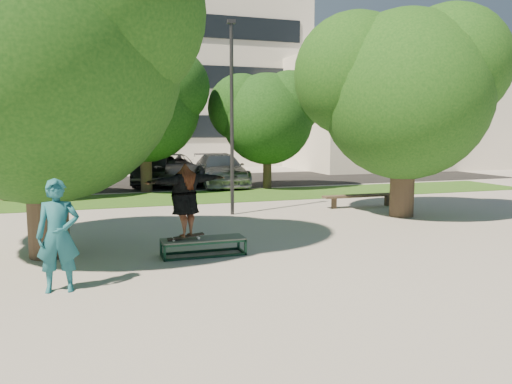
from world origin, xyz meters
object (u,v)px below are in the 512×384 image
object	(u,v)px
bystander	(58,236)
car_grey	(172,169)
grind_box	(203,247)
bench	(361,197)
tree_left	(35,47)
lamppost	(232,116)
car_dark	(151,170)
car_silver_b	(220,170)
car_silver_a	(63,171)
tree_right	(402,85)

from	to	relation	value
bystander	car_grey	world-z (taller)	bystander
grind_box	bystander	distance (m)	3.35
bench	car_grey	size ratio (longest dim) A/B	0.53
grind_box	tree_left	bearing A→B (deg)	162.20
lamppost	car_dark	bearing A→B (deg)	98.70
lamppost	grind_box	world-z (taller)	lamppost
car_silver_b	car_silver_a	bearing A→B (deg)	170.66
car_silver_b	car_dark	bearing A→B (deg)	161.10
tree_right	car_grey	world-z (taller)	tree_right
tree_right	car_silver_a	distance (m)	16.30
tree_right	bench	world-z (taller)	tree_right
tree_left	grind_box	xyz separation A→B (m)	(3.26, -1.05, -4.23)
tree_left	car_silver_b	distance (m)	14.72
lamppost	grind_box	distance (m)	6.12
car_grey	car_silver_b	bearing A→B (deg)	-34.51
tree_right	car_dark	xyz separation A→B (m)	(-6.42, 11.71, -3.34)
bench	car_silver_a	xyz separation A→B (m)	(-10.37, 10.00, 0.40)
tree_left	bench	size ratio (longest dim) A/B	2.45
tree_left	car_silver_a	xyz separation A→B (m)	(-0.30, 14.00, -3.65)
bystander	car_grey	distance (m)	17.09
bystander	car_dark	distance (m)	16.73
grind_box	car_grey	xyz separation A→B (m)	(1.62, 14.86, 0.58)
bystander	bench	distance (m)	11.73
lamppost	car_dark	size ratio (longest dim) A/B	1.34
grind_box	tree_right	bearing A→B (deg)	23.61
lamppost	car_silver_a	bearing A→B (deg)	119.00
bench	car_dark	bearing A→B (deg)	122.90
tree_left	tree_right	distance (m)	10.41
car_dark	car_silver_b	distance (m)	3.49
lamppost	tree_left	bearing A→B (deg)	-143.58
car_silver_b	bench	bearing A→B (deg)	-67.23
bench	bystander	bearing A→B (deg)	-145.14
tree_left	bench	world-z (taller)	tree_left
lamppost	bystander	size ratio (longest dim) A/B	3.20
bystander	car_grey	xyz separation A→B (m)	(4.43, 16.50, -0.19)
bystander	bench	xyz separation A→B (m)	(9.62, 6.69, -0.58)
tree_right	car_silver_b	xyz separation A→B (m)	(-3.18, 10.42, -3.32)
car_grey	car_silver_b	world-z (taller)	car_silver_b
grind_box	car_grey	bearing A→B (deg)	83.77
bystander	car_silver_a	size ratio (longest dim) A/B	0.42
tree_right	grind_box	world-z (taller)	tree_right
car_silver_a	car_grey	bearing A→B (deg)	-12.77
tree_right	car_dark	bearing A→B (deg)	118.72
lamppost	bench	world-z (taller)	lamppost
tree_right	lamppost	xyz separation A→B (m)	(-4.92, 1.92, -0.94)
tree_right	car_dark	world-z (taller)	tree_right
bystander	car_silver_b	distance (m)	16.47
lamppost	car_silver_b	size ratio (longest dim) A/B	1.14
car_dark	bench	bearing A→B (deg)	-47.19
lamppost	car_dark	distance (m)	10.20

